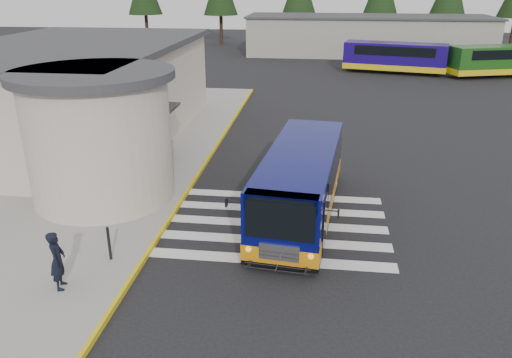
# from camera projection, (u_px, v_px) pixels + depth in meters

# --- Properties ---
(ground) EXTENTS (140.00, 140.00, 0.00)m
(ground) POSITION_uv_depth(u_px,v_px,m) (287.00, 215.00, 18.01)
(ground) COLOR black
(ground) RESTS_ON ground
(sidewalk) EXTENTS (10.00, 34.00, 0.15)m
(sidewalk) POSITION_uv_depth(u_px,v_px,m) (96.00, 164.00, 22.71)
(sidewalk) COLOR gray
(sidewalk) RESTS_ON ground
(curb_strip) EXTENTS (0.12, 34.00, 0.16)m
(curb_strip) POSITION_uv_depth(u_px,v_px,m) (202.00, 169.00, 22.14)
(curb_strip) COLOR gold
(curb_strip) RESTS_ON ground
(station_building) EXTENTS (12.70, 18.70, 4.80)m
(station_building) POSITION_uv_depth(u_px,v_px,m) (79.00, 95.00, 24.67)
(station_building) COLOR #BBB09E
(station_building) RESTS_ON ground
(crosswalk) EXTENTS (8.00, 5.35, 0.01)m
(crosswalk) POSITION_uv_depth(u_px,v_px,m) (271.00, 224.00, 17.33)
(crosswalk) COLOR silver
(crosswalk) RESTS_ON ground
(depot_building) EXTENTS (26.40, 8.40, 4.20)m
(depot_building) POSITION_uv_depth(u_px,v_px,m) (367.00, 35.00, 55.19)
(depot_building) COLOR gray
(depot_building) RESTS_ON ground
(transit_bus) EXTENTS (3.52, 8.89, 2.46)m
(transit_bus) POSITION_uv_depth(u_px,v_px,m) (300.00, 186.00, 17.49)
(transit_bus) COLOR #070A53
(transit_bus) RESTS_ON ground
(pedestrian_a) EXTENTS (0.56, 0.70, 1.67)m
(pedestrian_a) POSITION_uv_depth(u_px,v_px,m) (57.00, 260.00, 13.21)
(pedestrian_a) COLOR black
(pedestrian_a) RESTS_ON sidewalk
(pedestrian_b) EXTENTS (0.96, 0.99, 1.60)m
(pedestrian_b) POSITION_uv_depth(u_px,v_px,m) (132.00, 193.00, 17.47)
(pedestrian_b) COLOR black
(pedestrian_b) RESTS_ON sidewalk
(bollard) EXTENTS (0.09, 0.09, 1.06)m
(bollard) POSITION_uv_depth(u_px,v_px,m) (109.00, 243.00, 14.68)
(bollard) COLOR black
(bollard) RESTS_ON sidewalk
(far_bus_a) EXTENTS (9.21, 4.46, 2.29)m
(far_bus_a) POSITION_uv_depth(u_px,v_px,m) (395.00, 56.00, 44.52)
(far_bus_a) COLOR #17075C
(far_bus_a) RESTS_ON ground
(far_bus_b) EXTENTS (9.13, 4.95, 2.27)m
(far_bus_b) POSITION_uv_depth(u_px,v_px,m) (499.00, 59.00, 42.85)
(far_bus_b) COLOR #1A4B14
(far_bus_b) RESTS_ON ground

